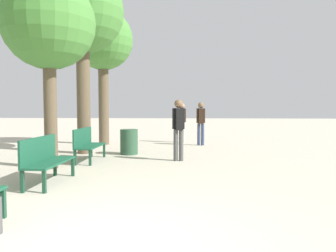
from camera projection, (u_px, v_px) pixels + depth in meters
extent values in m
plane|color=beige|center=(89.00, 245.00, 3.56)|extent=(80.00, 80.00, 0.00)
cube|color=#19422D|center=(3.00, 204.00, 4.43)|extent=(0.06, 0.06, 0.40)
cube|color=#195138|center=(50.00, 162.00, 6.42)|extent=(0.49, 1.52, 0.04)
cube|color=#195138|center=(39.00, 149.00, 6.41)|extent=(0.04, 1.52, 0.48)
cube|color=#19422D|center=(44.00, 182.00, 5.70)|extent=(0.06, 0.06, 0.40)
cube|color=#19422D|center=(73.00, 167.00, 7.13)|extent=(0.06, 0.06, 0.40)
cube|color=#19422D|center=(22.00, 182.00, 5.73)|extent=(0.06, 0.06, 0.40)
cube|color=#19422D|center=(55.00, 167.00, 7.15)|extent=(0.06, 0.06, 0.40)
cube|color=#195138|center=(91.00, 146.00, 9.11)|extent=(0.49, 1.52, 0.04)
cube|color=#195138|center=(83.00, 137.00, 9.11)|extent=(0.04, 1.52, 0.48)
cube|color=#19422D|center=(90.00, 158.00, 8.40)|extent=(0.06, 0.06, 0.40)
cube|color=#19422D|center=(104.00, 151.00, 9.83)|extent=(0.06, 0.06, 0.40)
cube|color=#19422D|center=(75.00, 158.00, 8.42)|extent=(0.06, 0.06, 0.40)
cube|color=#19422D|center=(91.00, 150.00, 9.85)|extent=(0.06, 0.06, 0.40)
cylinder|color=brown|center=(50.00, 109.00, 7.99)|extent=(0.31, 0.31, 2.92)
sphere|color=#478438|center=(49.00, 23.00, 7.87)|extent=(2.24, 2.24, 2.24)
cylinder|color=brown|center=(83.00, 95.00, 10.54)|extent=(0.43, 0.43, 3.82)
sphere|color=#478438|center=(82.00, 11.00, 10.39)|extent=(2.64, 2.64, 2.64)
cylinder|color=brown|center=(104.00, 101.00, 13.09)|extent=(0.40, 0.40, 3.51)
sphere|color=#478438|center=(103.00, 40.00, 12.95)|extent=(2.38, 2.38, 2.38)
cylinder|color=#384260|center=(199.00, 134.00, 12.86)|extent=(0.12, 0.12, 0.85)
cylinder|color=#384260|center=(203.00, 134.00, 12.85)|extent=(0.12, 0.12, 0.85)
cube|color=black|center=(201.00, 116.00, 12.81)|extent=(0.22, 0.25, 0.60)
cylinder|color=black|center=(198.00, 116.00, 12.82)|extent=(0.09, 0.09, 0.57)
cylinder|color=black|center=(204.00, 116.00, 12.81)|extent=(0.09, 0.09, 0.57)
sphere|color=brown|center=(201.00, 105.00, 12.79)|extent=(0.23, 0.23, 0.23)
cylinder|color=#4C4C4C|center=(176.00, 145.00, 9.15)|extent=(0.13, 0.13, 0.86)
cylinder|color=#4C4C4C|center=(181.00, 145.00, 9.14)|extent=(0.13, 0.13, 0.86)
cube|color=black|center=(178.00, 119.00, 9.10)|extent=(0.26, 0.29, 0.61)
cylinder|color=black|center=(174.00, 119.00, 9.11)|extent=(0.09, 0.09, 0.58)
cylinder|color=black|center=(183.00, 119.00, 9.09)|extent=(0.09, 0.09, 0.58)
sphere|color=brown|center=(179.00, 104.00, 9.08)|extent=(0.23, 0.23, 0.23)
cylinder|color=beige|center=(180.00, 133.00, 13.87)|extent=(0.12, 0.12, 0.84)
cylinder|color=beige|center=(184.00, 133.00, 13.86)|extent=(0.12, 0.12, 0.84)
cube|color=black|center=(182.00, 116.00, 13.83)|extent=(0.21, 0.24, 0.60)
cylinder|color=black|center=(179.00, 115.00, 13.83)|extent=(0.09, 0.09, 0.57)
cylinder|color=black|center=(185.00, 115.00, 13.82)|extent=(0.09, 0.09, 0.57)
sphere|color=#A37A5B|center=(182.00, 106.00, 13.80)|extent=(0.23, 0.23, 0.23)
cylinder|color=#2D5138|center=(129.00, 142.00, 10.40)|extent=(0.56, 0.56, 0.80)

